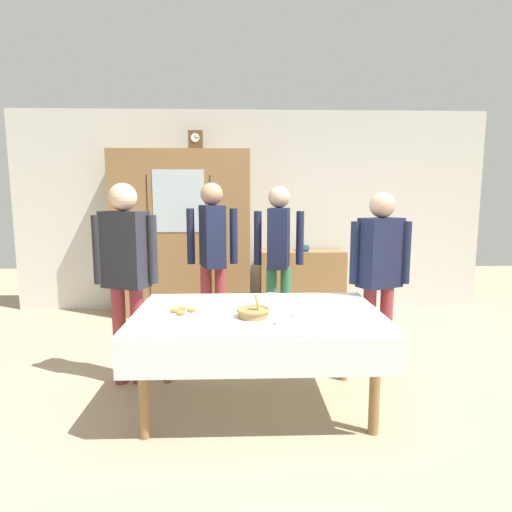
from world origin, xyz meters
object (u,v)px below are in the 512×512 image
dining_table (258,324)px  wall_cabinet (182,234)px  spoon_far_right (239,301)px  spoon_mid_right (221,305)px  mantel_clock (196,140)px  person_behind_table_right (279,249)px  spoon_near_right (374,321)px  person_beside_shelf (126,264)px  tea_cup_mid_left (298,314)px  tea_cup_back_edge (281,321)px  book_stack (303,248)px  pastry_plate (183,312)px  person_near_right_end (380,266)px  bread_basket (253,312)px  bookshelf_low (302,281)px  tea_cup_front_edge (271,298)px  person_by_cabinet (212,248)px

dining_table → wall_cabinet: (-0.90, 2.59, 0.43)m
spoon_far_right → spoon_mid_right: bearing=-141.1°
mantel_clock → person_behind_table_right: (0.97, -1.21, -1.25)m
spoon_near_right → person_beside_shelf: person_beside_shelf is taller
tea_cup_mid_left → spoon_near_right: tea_cup_mid_left is taller
tea_cup_back_edge → dining_table: bearing=114.0°
wall_cabinet → book_stack: (1.61, 0.05, -0.20)m
mantel_clock → book_stack: 1.98m
book_stack → spoon_mid_right: book_stack is taller
tea_cup_mid_left → pastry_plate: size_ratio=0.46×
person_near_right_end → person_beside_shelf: bearing=-177.3°
pastry_plate → person_behind_table_right: (0.81, 1.42, 0.27)m
bread_basket → book_stack: bearing=74.9°
spoon_mid_right → wall_cabinet: bearing=104.7°
mantel_clock → spoon_near_right: 3.55m
tea_cup_mid_left → spoon_far_right: tea_cup_mid_left is taller
book_stack → person_near_right_end: size_ratio=0.14×
spoon_near_right → tea_cup_mid_left: bearing=168.4°
bookshelf_low → pastry_plate: bearing=-115.0°
tea_cup_front_edge → book_stack: bearing=75.7°
pastry_plate → person_behind_table_right: bearing=60.3°
tea_cup_back_edge → spoon_far_right: tea_cup_back_edge is taller
bookshelf_low → pastry_plate: size_ratio=4.05×
tea_cup_front_edge → spoon_far_right: tea_cup_front_edge is taller
bookshelf_low → tea_cup_mid_left: bookshelf_low is taller
wall_cabinet → person_by_cabinet: 1.32m
dining_table → wall_cabinet: size_ratio=0.83×
person_behind_table_right → dining_table: bearing=-101.0°
person_by_cabinet → person_beside_shelf: 1.11m
spoon_mid_right → spoon_near_right: bearing=-24.0°
tea_cup_back_edge → pastry_plate: size_ratio=0.46×
bookshelf_low → tea_cup_back_edge: 3.03m
dining_table → tea_cup_mid_left: tea_cup_mid_left is taller
tea_cup_front_edge → person_near_right_end: bearing=14.2°
tea_cup_back_edge → tea_cup_mid_left: bearing=50.9°
bookshelf_low → person_near_right_end: bearing=-80.2°
wall_cabinet → person_behind_table_right: (1.17, -1.21, -0.06)m
person_beside_shelf → person_by_cabinet: bearing=54.4°
wall_cabinet → tea_cup_back_edge: 3.10m
dining_table → spoon_far_right: 0.36m
person_near_right_end → person_behind_table_right: 1.15m
spoon_far_right → person_near_right_end: 1.25m
book_stack → spoon_near_right: book_stack is taller
wall_cabinet → spoon_near_right: size_ratio=18.04×
book_stack → pastry_plate: (-1.25, -2.67, -0.13)m
tea_cup_back_edge → spoon_near_right: bearing=5.4°
spoon_near_right → person_behind_table_right: bearing=107.0°
person_by_cabinet → person_behind_table_right: size_ratio=1.02×
spoon_mid_right → person_by_cabinet: bearing=97.2°
person_by_cabinet → bookshelf_low: bearing=48.8°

